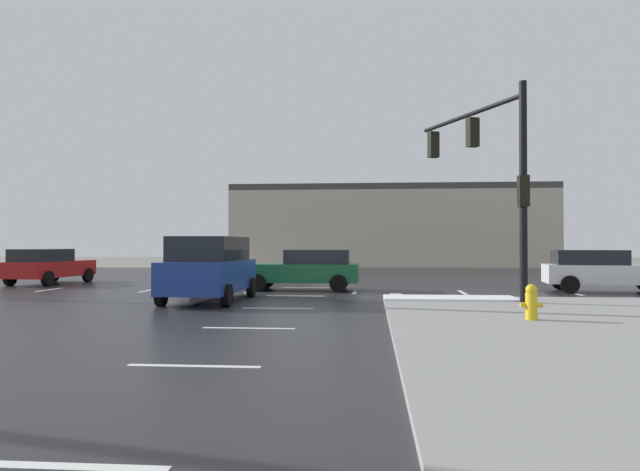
{
  "coord_description": "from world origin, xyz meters",
  "views": [
    {
      "loc": [
        2.6,
        -22.7,
        1.82
      ],
      "look_at": [
        -0.0,
        8.09,
        2.26
      ],
      "focal_mm": 33.79,
      "sensor_mm": 36.0,
      "label": 1
    }
  ],
  "objects_px": {
    "sedan_grey": "(215,266)",
    "fire_hydrant": "(531,302)",
    "sedan_white": "(603,270)",
    "suv_blue": "(210,267)",
    "traffic_signal_mast": "(491,162)",
    "sedan_green": "(305,269)",
    "sedan_red": "(48,266)"
  },
  "relations": [
    {
      "from": "traffic_signal_mast",
      "to": "sedan_red",
      "type": "distance_m",
      "value": 19.76
    },
    {
      "from": "sedan_red",
      "to": "sedan_white",
      "type": "xyz_separation_m",
      "value": [
        23.12,
        -2.66,
        0.0
      ]
    },
    {
      "from": "sedan_green",
      "to": "sedan_red",
      "type": "bearing_deg",
      "value": -12.04
    },
    {
      "from": "traffic_signal_mast",
      "to": "fire_hydrant",
      "type": "distance_m",
      "value": 6.63
    },
    {
      "from": "sedan_grey",
      "to": "suv_blue",
      "type": "xyz_separation_m",
      "value": [
        1.93,
        -7.99,
        0.24
      ]
    },
    {
      "from": "sedan_grey",
      "to": "suv_blue",
      "type": "bearing_deg",
      "value": 15.14
    },
    {
      "from": "fire_hydrant",
      "to": "sedan_green",
      "type": "distance_m",
      "value": 11.4
    },
    {
      "from": "sedan_red",
      "to": "suv_blue",
      "type": "distance_m",
      "value": 11.92
    },
    {
      "from": "sedan_red",
      "to": "sedan_grey",
      "type": "bearing_deg",
      "value": -79.53
    },
    {
      "from": "traffic_signal_mast",
      "to": "sedan_green",
      "type": "relative_size",
      "value": 1.4
    },
    {
      "from": "sedan_red",
      "to": "suv_blue",
      "type": "relative_size",
      "value": 0.96
    },
    {
      "from": "sedan_green",
      "to": "sedan_white",
      "type": "bearing_deg",
      "value": -179.94
    },
    {
      "from": "traffic_signal_mast",
      "to": "suv_blue",
      "type": "bearing_deg",
      "value": 69.65
    },
    {
      "from": "suv_blue",
      "to": "sedan_red",
      "type": "bearing_deg",
      "value": 52.96
    },
    {
      "from": "traffic_signal_mast",
      "to": "sedan_red",
      "type": "bearing_deg",
      "value": 45.9
    },
    {
      "from": "sedan_grey",
      "to": "sedan_white",
      "type": "height_order",
      "value": "same"
    },
    {
      "from": "sedan_grey",
      "to": "suv_blue",
      "type": "distance_m",
      "value": 8.22
    },
    {
      "from": "sedan_green",
      "to": "fire_hydrant",
      "type": "bearing_deg",
      "value": 122.68
    },
    {
      "from": "sedan_white",
      "to": "sedan_grey",
      "type": "bearing_deg",
      "value": 174.76
    },
    {
      "from": "sedan_red",
      "to": "sedan_white",
      "type": "relative_size",
      "value": 1.0
    },
    {
      "from": "sedan_grey",
      "to": "sedan_white",
      "type": "bearing_deg",
      "value": 79.61
    },
    {
      "from": "sedan_grey",
      "to": "sedan_white",
      "type": "distance_m",
      "value": 15.99
    },
    {
      "from": "sedan_white",
      "to": "suv_blue",
      "type": "relative_size",
      "value": 0.96
    },
    {
      "from": "sedan_red",
      "to": "suv_blue",
      "type": "bearing_deg",
      "value": -122.49
    },
    {
      "from": "sedan_grey",
      "to": "fire_hydrant",
      "type": "bearing_deg",
      "value": 40.82
    },
    {
      "from": "sedan_red",
      "to": "sedan_green",
      "type": "bearing_deg",
      "value": -96.9
    },
    {
      "from": "sedan_green",
      "to": "sedan_white",
      "type": "height_order",
      "value": "same"
    },
    {
      "from": "sedan_green",
      "to": "sedan_grey",
      "type": "distance_m",
      "value": 5.51
    },
    {
      "from": "sedan_grey",
      "to": "sedan_green",
      "type": "bearing_deg",
      "value": 55.2
    },
    {
      "from": "traffic_signal_mast",
      "to": "sedan_green",
      "type": "xyz_separation_m",
      "value": [
        -6.29,
        4.24,
        -3.54
      ]
    },
    {
      "from": "fire_hydrant",
      "to": "sedan_white",
      "type": "xyz_separation_m",
      "value": [
        5.11,
        9.58,
        0.32
      ]
    },
    {
      "from": "sedan_white",
      "to": "traffic_signal_mast",
      "type": "bearing_deg",
      "value": -132.84
    }
  ]
}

